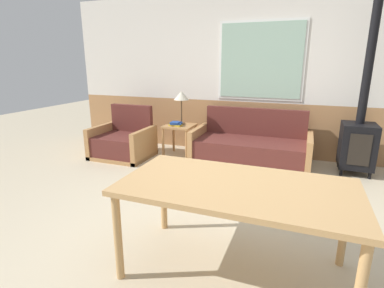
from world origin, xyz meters
TOP-DOWN VIEW (x-y plane):
  - ground_plane at (0.00, 0.00)m, footprint 16.00×16.00m
  - wall_back at (-0.00, 2.63)m, footprint 7.20×0.09m
  - couch at (-0.06, 2.06)m, footprint 1.82×0.84m
  - armchair at (-2.16, 1.64)m, footprint 0.94×0.78m
  - side_table at (-1.28, 2.02)m, footprint 0.48×0.48m
  - table_lamp at (-1.27, 2.11)m, footprint 0.26×0.26m
  - book_stack at (-1.30, 1.94)m, footprint 0.22×0.19m
  - dining_table at (0.29, -0.56)m, footprint 1.69×0.88m
  - wood_stove at (1.44, 2.18)m, footprint 0.45×0.50m

SIDE VIEW (x-z plane):
  - ground_plane at x=0.00m, z-range 0.00..0.00m
  - couch at x=-0.06m, z-range -0.17..0.67m
  - armchair at x=-2.16m, z-range -0.18..0.67m
  - side_table at x=-1.28m, z-range 0.17..0.71m
  - wood_stove at x=1.44m, z-range -0.64..1.79m
  - book_stack at x=-1.30m, z-range 0.54..0.61m
  - dining_table at x=0.29m, z-range 0.29..1.02m
  - table_lamp at x=-1.27m, z-range 0.73..1.29m
  - wall_back at x=0.00m, z-range 0.01..2.71m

